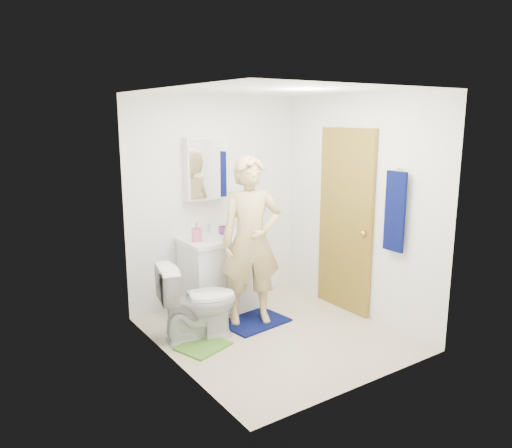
{
  "coord_description": "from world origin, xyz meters",
  "views": [
    {
      "loc": [
        -2.81,
        -3.81,
        2.18
      ],
      "look_at": [
        -0.07,
        0.25,
        1.11
      ],
      "focal_mm": 35.0,
      "sensor_mm": 36.0,
      "label": 1
    }
  ],
  "objects_px": {
    "vanity_cabinet": "(218,276)",
    "soap_dispenser": "(197,232)",
    "towel": "(395,212)",
    "toothbrush_cup": "(223,230)",
    "toilet": "(198,301)",
    "man": "(251,241)",
    "medicine_cabinet": "(206,168)"
  },
  "relations": [
    {
      "from": "towel",
      "to": "soap_dispenser",
      "type": "bearing_deg",
      "value": 134.93
    },
    {
      "from": "toilet",
      "to": "man",
      "type": "xyz_separation_m",
      "value": [
        0.64,
        0.02,
        0.51
      ]
    },
    {
      "from": "toothbrush_cup",
      "to": "toilet",
      "type": "bearing_deg",
      "value": -136.33
    },
    {
      "from": "toilet",
      "to": "soap_dispenser",
      "type": "bearing_deg",
      "value": -14.1
    },
    {
      "from": "medicine_cabinet",
      "to": "man",
      "type": "height_order",
      "value": "medicine_cabinet"
    },
    {
      "from": "soap_dispenser",
      "to": "man",
      "type": "relative_size",
      "value": 0.12
    },
    {
      "from": "vanity_cabinet",
      "to": "medicine_cabinet",
      "type": "distance_m",
      "value": 1.22
    },
    {
      "from": "towel",
      "to": "toothbrush_cup",
      "type": "relative_size",
      "value": 6.74
    },
    {
      "from": "medicine_cabinet",
      "to": "toilet",
      "type": "xyz_separation_m",
      "value": [
        -0.54,
        -0.78,
        -1.21
      ]
    },
    {
      "from": "soap_dispenser",
      "to": "toothbrush_cup",
      "type": "bearing_deg",
      "value": 16.33
    },
    {
      "from": "toilet",
      "to": "soap_dispenser",
      "type": "height_order",
      "value": "soap_dispenser"
    },
    {
      "from": "man",
      "to": "toothbrush_cup",
      "type": "bearing_deg",
      "value": 109.0
    },
    {
      "from": "toilet",
      "to": "toothbrush_cup",
      "type": "bearing_deg",
      "value": -33.07
    },
    {
      "from": "vanity_cabinet",
      "to": "soap_dispenser",
      "type": "bearing_deg",
      "value": -172.77
    },
    {
      "from": "toilet",
      "to": "vanity_cabinet",
      "type": "bearing_deg",
      "value": -30.75
    },
    {
      "from": "toothbrush_cup",
      "to": "medicine_cabinet",
      "type": "bearing_deg",
      "value": 133.1
    },
    {
      "from": "man",
      "to": "vanity_cabinet",
      "type": "bearing_deg",
      "value": 122.7
    },
    {
      "from": "vanity_cabinet",
      "to": "toilet",
      "type": "relative_size",
      "value": 1.02
    },
    {
      "from": "medicine_cabinet",
      "to": "toothbrush_cup",
      "type": "distance_m",
      "value": 0.73
    },
    {
      "from": "medicine_cabinet",
      "to": "towel",
      "type": "height_order",
      "value": "medicine_cabinet"
    },
    {
      "from": "soap_dispenser",
      "to": "man",
      "type": "height_order",
      "value": "man"
    },
    {
      "from": "toilet",
      "to": "toothbrush_cup",
      "type": "xyz_separation_m",
      "value": [
        0.67,
        0.64,
        0.51
      ]
    },
    {
      "from": "toilet",
      "to": "soap_dispenser",
      "type": "xyz_separation_m",
      "value": [
        0.27,
        0.52,
        0.56
      ]
    },
    {
      "from": "soap_dispenser",
      "to": "toothbrush_cup",
      "type": "height_order",
      "value": "soap_dispenser"
    },
    {
      "from": "medicine_cabinet",
      "to": "toothbrush_cup",
      "type": "height_order",
      "value": "medicine_cabinet"
    },
    {
      "from": "toilet",
      "to": "towel",
      "type": "bearing_deg",
      "value": -105.12
    },
    {
      "from": "toilet",
      "to": "man",
      "type": "bearing_deg",
      "value": -74.61
    },
    {
      "from": "soap_dispenser",
      "to": "medicine_cabinet",
      "type": "bearing_deg",
      "value": 44.09
    },
    {
      "from": "medicine_cabinet",
      "to": "toilet",
      "type": "bearing_deg",
      "value": -124.53
    },
    {
      "from": "towel",
      "to": "toilet",
      "type": "xyz_separation_m",
      "value": [
        -1.72,
        0.93,
        -0.86
      ]
    },
    {
      "from": "vanity_cabinet",
      "to": "toothbrush_cup",
      "type": "relative_size",
      "value": 6.74
    },
    {
      "from": "vanity_cabinet",
      "to": "towel",
      "type": "height_order",
      "value": "towel"
    }
  ]
}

